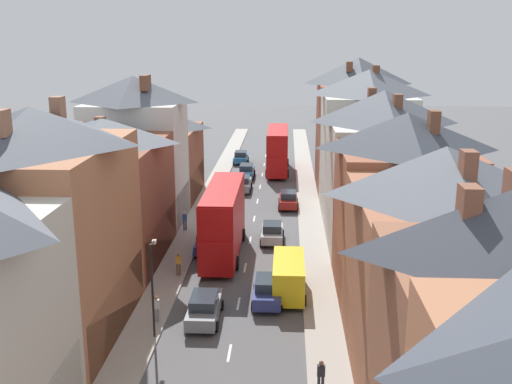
% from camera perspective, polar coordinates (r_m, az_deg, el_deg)
% --- Properties ---
extents(pavement_left, '(2.20, 104.00, 0.14)m').
position_cam_1_polar(pavement_left, '(57.05, -5.19, -1.81)').
color(pavement_left, '#A8A399').
rests_on(pavement_left, ground).
extents(pavement_right, '(2.20, 104.00, 0.14)m').
position_cam_1_polar(pavement_right, '(56.54, 5.11, -1.96)').
color(pavement_right, '#A8A399').
rests_on(pavement_right, ground).
extents(centre_line_dashes, '(0.14, 97.80, 0.01)m').
position_cam_1_polar(centre_line_dashes, '(54.67, -0.17, -2.55)').
color(centre_line_dashes, silver).
rests_on(centre_line_dashes, ground).
extents(terrace_row_left, '(8.00, 62.07, 14.23)m').
position_cam_1_polar(terrace_row_left, '(35.33, -18.87, -2.69)').
color(terrace_row_left, '#A36042').
rests_on(terrace_row_left, ground).
extents(terrace_row_right, '(8.00, 63.22, 14.06)m').
position_cam_1_polar(terrace_row_right, '(39.82, 13.46, -0.29)').
color(terrace_row_right, '#B2704C').
rests_on(terrace_row_right, ground).
extents(double_decker_bus_lead, '(2.74, 10.80, 5.30)m').
position_cam_1_polar(double_decker_bus_lead, '(45.02, -3.13, -2.61)').
color(double_decker_bus_lead, '#B70F0F').
rests_on(double_decker_bus_lead, ground).
extents(double_decker_bus_mid_street, '(2.74, 10.80, 5.30)m').
position_cam_1_polar(double_decker_bus_mid_street, '(73.05, 2.07, 4.08)').
color(double_decker_bus_mid_street, red).
rests_on(double_decker_bus_mid_street, ground).
extents(car_near_blue, '(1.90, 4.54, 1.64)m').
position_cam_1_polar(car_near_blue, '(70.33, -0.91, 2.02)').
color(car_near_blue, '#236093').
rests_on(car_near_blue, ground).
extents(car_near_silver, '(1.90, 4.31, 1.68)m').
position_cam_1_polar(car_near_silver, '(37.72, 1.11, -9.28)').
color(car_near_silver, navy).
rests_on(car_near_silver, ground).
extents(car_parked_left_a, '(1.90, 4.05, 1.62)m').
position_cam_1_polar(car_parked_left_a, '(78.55, -1.46, 3.34)').
color(car_parked_left_a, '#236093').
rests_on(car_parked_left_a, ground).
extents(car_parked_right_a, '(1.90, 4.50, 1.67)m').
position_cam_1_polar(car_parked_right_a, '(64.23, -1.29, 0.82)').
color(car_parked_right_a, gray).
rests_on(car_parked_right_a, ground).
extents(car_mid_black, '(1.90, 3.84, 1.60)m').
position_cam_1_polar(car_mid_black, '(46.28, -4.63, -4.78)').
color(car_mid_black, navy).
rests_on(car_mid_black, ground).
extents(car_parked_left_b, '(1.90, 4.05, 1.65)m').
position_cam_1_polar(car_parked_left_b, '(58.03, 3.09, -0.71)').
color(car_parked_left_b, maroon).
rests_on(car_parked_left_b, ground).
extents(car_mid_white, '(1.90, 3.85, 1.61)m').
position_cam_1_polar(car_mid_white, '(48.38, 1.55, -3.86)').
color(car_mid_white, '#B7BABF').
rests_on(car_mid_white, ground).
extents(car_far_grey, '(1.90, 4.51, 1.65)m').
position_cam_1_polar(car_far_grey, '(35.61, -4.94, -10.87)').
color(car_far_grey, gray).
rests_on(car_far_grey, ground).
extents(delivery_van, '(2.20, 5.20, 2.41)m').
position_cam_1_polar(delivery_van, '(38.54, 3.12, -7.97)').
color(delivery_van, yellow).
rests_on(delivery_van, ground).
extents(pedestrian_near_right, '(0.36, 0.22, 1.61)m').
position_cam_1_polar(pedestrian_near_right, '(28.91, 6.21, -16.92)').
color(pedestrian_near_right, '#23232D').
rests_on(pedestrian_near_right, pavement_right).
extents(pedestrian_mid_left, '(0.36, 0.22, 1.61)m').
position_cam_1_polar(pedestrian_mid_left, '(35.45, -9.47, -10.79)').
color(pedestrian_mid_left, gray).
rests_on(pedestrian_mid_left, pavement_left).
extents(pedestrian_mid_right, '(0.36, 0.22, 1.61)m').
position_cam_1_polar(pedestrian_mid_right, '(41.74, -7.40, -6.71)').
color(pedestrian_mid_right, brown).
rests_on(pedestrian_mid_right, pavement_left).
extents(pedestrian_far_left, '(0.36, 0.22, 1.61)m').
position_cam_1_polar(pedestrian_far_left, '(51.17, -6.80, -2.66)').
color(pedestrian_far_left, '#3D4256').
rests_on(pedestrian_far_left, pavement_left).
extents(street_lamp, '(0.20, 1.12, 5.50)m').
position_cam_1_polar(street_lamp, '(33.06, -9.81, -8.54)').
color(street_lamp, black).
rests_on(street_lamp, ground).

